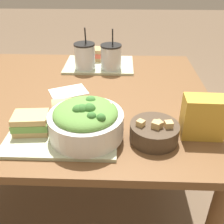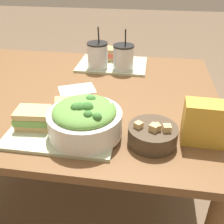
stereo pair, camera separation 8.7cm
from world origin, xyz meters
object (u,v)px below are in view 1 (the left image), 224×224
at_px(salad_bowl, 86,120).
at_px(baguette_near, 69,109).
at_px(sandwich_far, 93,54).
at_px(napkin_folded, 68,92).
at_px(drink_cup_dark, 85,57).
at_px(chip_bag, 203,117).
at_px(drink_cup_red, 111,58).
at_px(sandwich_near, 31,123).
at_px(soup_bowl, 154,131).

xyz_separation_m(salad_bowl, baguette_near, (-0.07, 0.10, -0.02)).
xyz_separation_m(sandwich_far, napkin_folded, (-0.07, -0.39, -0.04)).
distance_m(drink_cup_dark, chip_bag, 0.72).
xyz_separation_m(drink_cup_dark, drink_cup_red, (0.13, 0.00, -0.00)).
relative_size(drink_cup_dark, chip_bag, 1.47).
distance_m(salad_bowl, drink_cup_dark, 0.59).
xyz_separation_m(salad_bowl, napkin_folded, (-0.12, 0.33, -0.07)).
height_order(salad_bowl, sandwich_near, salad_bowl).
bearing_deg(napkin_folded, chip_bag, -31.09).
xyz_separation_m(salad_bowl, chip_bag, (0.38, 0.03, 0.00)).
xyz_separation_m(sandwich_near, drink_cup_dark, (0.11, 0.57, 0.03)).
distance_m(sandwich_far, chip_bag, 0.81).
relative_size(sandwich_near, sandwich_far, 1.05).
xyz_separation_m(drink_cup_dark, napkin_folded, (-0.04, -0.25, -0.07)).
bearing_deg(napkin_folded, baguette_near, -78.37).
bearing_deg(salad_bowl, drink_cup_dark, 97.57).
relative_size(sandwich_near, baguette_near, 1.01).
xyz_separation_m(soup_bowl, napkin_folded, (-0.34, 0.33, -0.03)).
relative_size(soup_bowl, chip_bag, 1.11).
distance_m(soup_bowl, sandwich_far, 0.77).
xyz_separation_m(sandwich_far, drink_cup_dark, (-0.03, -0.13, 0.03)).
height_order(sandwich_far, drink_cup_red, drink_cup_red).
distance_m(soup_bowl, drink_cup_dark, 0.66).
xyz_separation_m(chip_bag, napkin_folded, (-0.50, 0.30, -0.07)).
xyz_separation_m(salad_bowl, drink_cup_red, (0.06, 0.58, 0.00)).
height_order(soup_bowl, napkin_folded, soup_bowl).
xyz_separation_m(salad_bowl, sandwich_near, (-0.19, 0.02, -0.03)).
relative_size(sandwich_near, drink_cup_dark, 0.60).
bearing_deg(napkin_folded, sandwich_far, 79.38).
bearing_deg(sandwich_near, baguette_near, 32.01).
xyz_separation_m(soup_bowl, drink_cup_red, (-0.16, 0.59, 0.04)).
xyz_separation_m(baguette_near, chip_bag, (0.45, -0.07, 0.02)).
relative_size(sandwich_near, drink_cup_red, 0.61).
height_order(soup_bowl, drink_cup_dark, drink_cup_dark).
height_order(salad_bowl, napkin_folded, salad_bowl).
bearing_deg(drink_cup_dark, napkin_folded, -99.96).
height_order(salad_bowl, drink_cup_dark, drink_cup_dark).
bearing_deg(drink_cup_dark, baguette_near, -89.66).
bearing_deg(chip_bag, sandwich_near, -176.96).
height_order(salad_bowl, drink_cup_red, drink_cup_red).
relative_size(soup_bowl, sandwich_far, 1.33).
bearing_deg(soup_bowl, salad_bowl, 179.39).
xyz_separation_m(baguette_near, drink_cup_dark, (-0.00, 0.48, 0.02)).
bearing_deg(baguette_near, drink_cup_dark, -13.25).
relative_size(salad_bowl, napkin_folded, 1.28).
bearing_deg(sandwich_near, chip_bag, -3.72).
relative_size(salad_bowl, sandwich_far, 2.04).
distance_m(sandwich_far, drink_cup_dark, 0.14).
relative_size(sandwich_far, drink_cup_red, 0.58).
relative_size(baguette_near, napkin_folded, 0.66).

